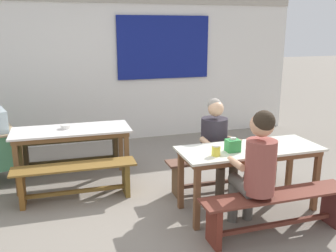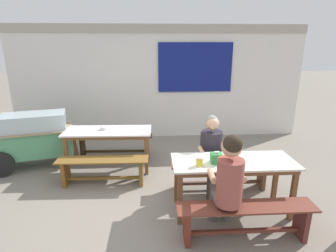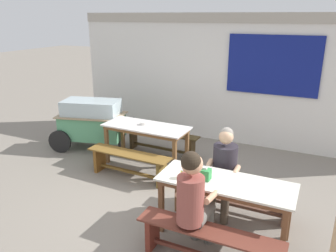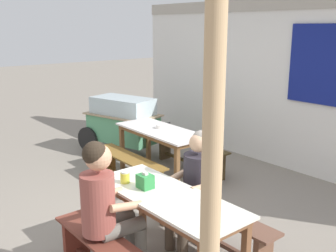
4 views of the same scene
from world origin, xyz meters
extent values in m
plane|color=gray|center=(0.00, 0.00, 0.00)|extent=(40.00, 40.00, 0.00)
cube|color=silver|center=(0.00, 2.85, 1.24)|extent=(6.96, 0.12, 2.47)
cube|color=#ADA498|center=(0.00, 2.87, 2.57)|extent=(6.96, 0.20, 0.20)
cube|color=silver|center=(-0.96, 0.99, 0.74)|extent=(1.56, 0.67, 0.03)
cube|color=brown|center=(-0.96, 0.99, 0.70)|extent=(1.48, 0.61, 0.06)
cube|color=brown|center=(-0.26, 1.23, 0.33)|extent=(0.06, 0.06, 0.67)
cube|color=brown|center=(-0.27, 0.72, 0.33)|extent=(0.06, 0.06, 0.67)
cube|color=brown|center=(-1.64, 1.26, 0.33)|extent=(0.06, 0.06, 0.67)
cube|color=brown|center=(-1.65, 0.75, 0.33)|extent=(0.06, 0.06, 0.67)
cube|color=silver|center=(0.91, -0.44, 0.74)|extent=(1.62, 0.63, 0.03)
cube|color=brown|center=(0.91, -0.44, 0.70)|extent=(1.54, 0.57, 0.06)
cube|color=brown|center=(0.18, -0.18, 0.33)|extent=(0.06, 0.06, 0.67)
cube|color=brown|center=(0.18, -0.69, 0.33)|extent=(0.06, 0.06, 0.67)
cube|color=#43361A|center=(-0.94, 1.57, 0.43)|extent=(1.55, 0.28, 0.02)
cube|color=#44331B|center=(-0.29, 1.56, 0.21)|extent=(0.06, 0.21, 0.42)
cube|color=#473722|center=(-1.60, 1.59, 0.21)|extent=(0.06, 0.21, 0.42)
cube|color=#43361A|center=(-0.94, 1.57, 0.11)|extent=(1.27, 0.07, 0.04)
cube|color=brown|center=(-0.97, 0.41, 0.43)|extent=(1.48, 0.35, 0.02)
cube|color=brown|center=(-0.35, 0.39, 0.21)|extent=(0.07, 0.27, 0.42)
cube|color=brown|center=(-1.59, 0.42, 0.21)|extent=(0.07, 0.27, 0.42)
cube|color=brown|center=(-0.97, 0.41, 0.11)|extent=(1.20, 0.07, 0.04)
cube|color=brown|center=(0.91, 0.15, 0.43)|extent=(1.58, 0.27, 0.03)
cube|color=brown|center=(0.24, 0.15, 0.21)|extent=(0.06, 0.23, 0.42)
cube|color=brown|center=(0.91, 0.15, 0.10)|extent=(1.30, 0.05, 0.04)
cube|color=brown|center=(0.91, -1.02, 0.43)|extent=(1.61, 0.30, 0.02)
cube|color=maroon|center=(0.23, -1.02, 0.21)|extent=(0.06, 0.26, 0.42)
cube|color=#549D6D|center=(-2.34, 1.23, 0.47)|extent=(1.35, 0.93, 0.47)
cube|color=silver|center=(-2.34, 1.23, 0.86)|extent=(1.21, 0.84, 0.31)
cube|color=#9F8664|center=(-2.34, 1.23, 0.71)|extent=(1.45, 1.03, 0.02)
cylinder|color=black|center=(-2.97, 1.41, 0.23)|extent=(0.46, 0.17, 0.46)
cylinder|color=black|center=(-2.79, 0.74, 0.23)|extent=(0.46, 0.17, 0.46)
cylinder|color=#333333|center=(-1.80, 1.37, 0.12)|extent=(0.05, 0.05, 0.23)
cylinder|color=#3F3F3F|center=(-1.57, 1.43, 0.61)|extent=(0.20, 0.62, 0.04)
cylinder|color=#483B2F|center=(0.68, -0.20, 0.22)|extent=(0.11, 0.11, 0.45)
cylinder|color=#483B2F|center=(0.86, -0.18, 0.22)|extent=(0.11, 0.11, 0.45)
cylinder|color=#483B2F|center=(0.66, -0.03, 0.50)|extent=(0.16, 0.38, 0.13)
cylinder|color=#483B2F|center=(0.84, -0.01, 0.50)|extent=(0.16, 0.38, 0.13)
cylinder|color=#2C2730|center=(0.74, 0.15, 0.73)|extent=(0.33, 0.33, 0.48)
sphere|color=tan|center=(0.74, 0.13, 1.10)|extent=(0.19, 0.19, 0.19)
sphere|color=gray|center=(0.74, 0.16, 1.13)|extent=(0.18, 0.18, 0.18)
cylinder|color=tan|center=(0.57, -0.05, 0.71)|extent=(0.10, 0.31, 0.11)
cylinder|color=tan|center=(0.94, -0.02, 0.71)|extent=(0.10, 0.31, 0.10)
cylinder|color=#636058|center=(0.80, -0.65, 0.22)|extent=(0.11, 0.11, 0.45)
cylinder|color=#636058|center=(0.62, -0.65, 0.22)|extent=(0.11, 0.11, 0.45)
cylinder|color=#636058|center=(0.79, -0.84, 0.50)|extent=(0.15, 0.42, 0.13)
cylinder|color=#636058|center=(0.61, -0.83, 0.50)|extent=(0.15, 0.42, 0.13)
cylinder|color=#934940|center=(0.69, -1.02, 0.76)|extent=(0.30, 0.30, 0.54)
sphere|color=tan|center=(0.69, -1.00, 1.17)|extent=(0.23, 0.23, 0.23)
sphere|color=#2D2319|center=(0.69, -1.03, 1.21)|extent=(0.21, 0.21, 0.21)
cylinder|color=tan|center=(0.87, -0.85, 0.74)|extent=(0.08, 0.31, 0.11)
cylinder|color=tan|center=(0.53, -0.83, 0.74)|extent=(0.08, 0.31, 0.08)
cube|color=#308C44|center=(0.66, -0.49, 0.82)|extent=(0.14, 0.12, 0.13)
cube|color=white|center=(0.66, -0.49, 0.90)|extent=(0.06, 0.04, 0.02)
cylinder|color=yellow|center=(0.43, -0.57, 0.80)|extent=(0.09, 0.09, 0.10)
cylinder|color=white|center=(0.43, -0.57, 0.86)|extent=(0.08, 0.08, 0.02)
cylinder|color=silver|center=(-1.02, 1.03, 0.78)|extent=(0.14, 0.14, 0.05)
cylinder|color=tan|center=(2.11, -1.11, 1.18)|extent=(0.11, 0.11, 2.37)
camera|label=1|loc=(-1.16, -3.95, 2.05)|focal=39.82mm
camera|label=2|loc=(-0.14, -3.62, 2.21)|focal=28.57mm
camera|label=3|loc=(1.81, -3.94, 2.63)|focal=35.73mm
camera|label=4|loc=(3.50, -2.56, 2.24)|focal=42.50mm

